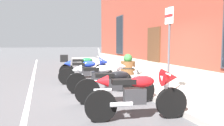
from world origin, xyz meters
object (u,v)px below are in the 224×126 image
Objects in this scene: barrel_planter at (128,66)px; motorcycle_white_sport at (103,75)px; motorcycle_blue_sport at (88,70)px; motorcycle_red_sport at (141,93)px; motorcycle_green_touring at (82,66)px; motorcycle_black_naked at (116,85)px; parking_sign at (169,38)px.

motorcycle_white_sport is at bearing -37.20° from barrel_planter.
motorcycle_red_sport is (4.13, 0.21, 0.01)m from motorcycle_blue_sport.
motorcycle_green_touring is at bearing -176.98° from motorcycle_white_sport.
motorcycle_black_naked is at bearing -26.71° from barrel_planter.
parking_sign reaches higher than motorcycle_green_touring.
motorcycle_red_sport is at bearing 2.23° from motorcycle_green_touring.
motorcycle_green_touring reaches higher than motorcycle_white_sport.
parking_sign is at bearing 21.42° from motorcycle_green_touring.
parking_sign is (-1.24, 1.44, 1.14)m from motorcycle_red_sport.
motorcycle_red_sport reaches higher than motorcycle_white_sport.
motorcycle_red_sport is at bearing -19.90° from barrel_planter.
motorcycle_black_naked is 0.99× the size of motorcycle_red_sport.
motorcycle_green_touring is at bearing -178.16° from motorcycle_black_naked.
motorcycle_red_sport is at bearing 3.46° from motorcycle_black_naked.
motorcycle_blue_sport is 0.86× the size of parking_sign.
motorcycle_green_touring reaches higher than motorcycle_black_naked.
motorcycle_black_naked is 4.38m from barrel_planter.
motorcycle_white_sport reaches higher than motorcycle_black_naked.
motorcycle_red_sport reaches higher than motorcycle_black_naked.
motorcycle_green_touring is 5.46m from motorcycle_red_sport.
motorcycle_white_sport is 1.00× the size of motorcycle_red_sport.
motorcycle_blue_sport is at bearing -62.63° from barrel_planter.
motorcycle_white_sport is 1.01× the size of motorcycle_black_naked.
motorcycle_blue_sport is at bearing -150.30° from parking_sign.
motorcycle_white_sport is at bearing 179.36° from motorcycle_black_naked.
motorcycle_green_touring is 1.03× the size of motorcycle_red_sport.
motorcycle_black_naked is at bearing -0.64° from motorcycle_white_sport.
motorcycle_blue_sport is at bearing -177.39° from motorcycle_black_naked.
motorcycle_red_sport is 2.29× the size of barrel_planter.
motorcycle_black_naked is (4.15, 0.13, -0.09)m from motorcycle_green_touring.
barrel_planter is at bearing 117.37° from motorcycle_blue_sport.
motorcycle_white_sport is 0.87× the size of parking_sign.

